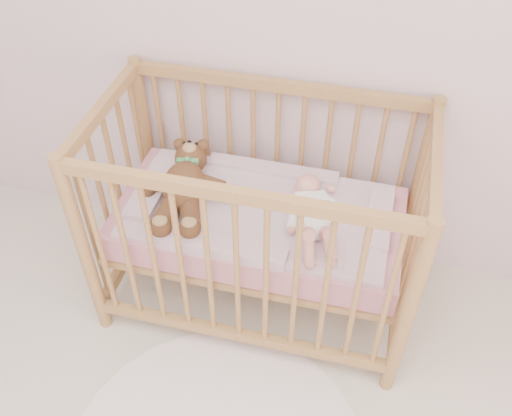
% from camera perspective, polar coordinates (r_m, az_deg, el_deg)
% --- Properties ---
extents(crib, '(1.36, 0.76, 1.00)m').
position_cam_1_polar(crib, '(2.46, 0.28, -1.24)').
color(crib, tan).
rests_on(crib, floor).
extents(mattress, '(1.22, 0.62, 0.13)m').
position_cam_1_polar(mattress, '(2.47, 0.28, -1.48)').
color(mattress, pink).
rests_on(mattress, crib).
extents(blanket, '(1.10, 0.58, 0.06)m').
position_cam_1_polar(blanket, '(2.42, 0.29, -0.23)').
color(blanket, '#D190A8').
rests_on(blanket, mattress).
extents(baby, '(0.39, 0.56, 0.12)m').
position_cam_1_polar(baby, '(2.33, 5.68, -0.19)').
color(baby, white).
rests_on(baby, blanket).
extents(teddy_bear, '(0.50, 0.63, 0.16)m').
position_cam_1_polar(teddy_bear, '(2.43, -7.25, 2.19)').
color(teddy_bear, brown).
rests_on(teddy_bear, blanket).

